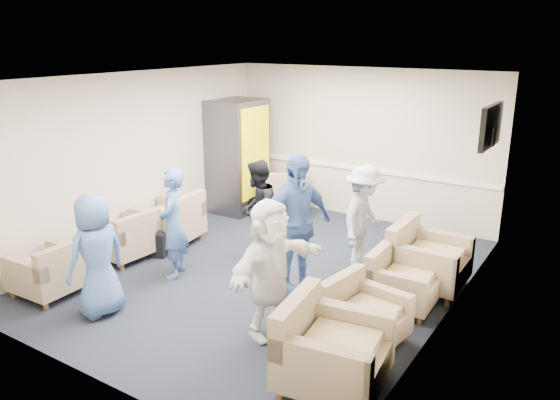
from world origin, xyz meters
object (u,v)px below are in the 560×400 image
Objects in this scene: person_back_left at (258,211)px; armchair_left_far at (172,223)px; armchair_right_near at (328,352)px; armchair_right_far at (425,261)px; armchair_right_midnear at (361,316)px; person_mid_left at (173,223)px; armchair_left_mid at (127,239)px; armchair_corner at (285,195)px; armchair_left_near at (52,272)px; vending_machine at (238,156)px; person_front_left at (97,255)px; person_front_right at (271,268)px; person_back_right at (363,218)px; person_mid_right at (296,224)px; armchair_right_midfar at (399,283)px.

armchair_left_far is at bearing -96.24° from person_back_left.
armchair_right_near is 2.62m from armchair_right_far.
person_mid_left is at bearing 94.69° from armchair_right_midnear.
armchair_left_mid is 0.70× the size of armchair_corner.
armchair_left_near is 0.96× the size of armchair_left_mid.
person_front_left is at bearing -75.54° from vending_machine.
armchair_right_midnear is 0.94× the size of armchair_right_far.
armchair_left_mid is 3.07m from person_front_right.
armchair_right_near reaches higher than armchair_left_far.
person_back_right is at bearing 120.98° from armchair_left_mid.
armchair_left_near is at bearing 147.53° from person_mid_right.
person_back_right reaches higher than armchair_right_near.
armchair_left_near is 4.41m from armchair_right_midfar.
person_mid_left is at bearing 103.86° from armchair_right_midfar.
armchair_right_near is (3.99, -1.14, 0.06)m from armchair_left_mid.
vending_machine is at bearing 37.56° from armchair_right_near.
vending_machine reaches higher than person_front_left.
person_front_right is (1.96, -0.55, 0.02)m from person_mid_left.
armchair_right_near is at bearing 97.79° from armchair_corner.
armchair_left_near is 0.67× the size of armchair_corner.
armchair_left_near is at bearing -8.37° from armchair_left_far.
armchair_left_near is at bearing 117.12° from armchair_right_midfar.
armchair_right_midfar is at bearing -27.20° from vending_machine.
armchair_right_midnear is at bearing -3.19° from armchair_right_near.
person_front_right is (-0.98, -1.38, 0.48)m from armchair_right_midfar.
vending_machine is (-4.05, 3.99, 0.68)m from armchair_right_near.
vending_machine is at bearing -174.97° from armchair_left_mid.
armchair_left_near is 1.03× the size of armchair_right_midfar.
armchair_corner is 3.30m from person_mid_right.
armchair_left_far is 3.93m from armchair_right_midnear.
person_front_right reaches higher than person_back_right.
person_front_left is 2.44m from person_mid_right.
armchair_right_near reaches higher than armchair_left_mid.
armchair_right_far is at bearing -18.51° from vending_machine.
person_back_left is (-2.28, 1.31, 0.45)m from armchair_right_midnear.
vending_machine is 4.33m from person_front_left.
person_back_left is (0.61, 1.12, -0.01)m from person_mid_left.
armchair_right_midfar is at bearing -134.75° from person_back_right.
armchair_left_far is at bearing 99.03° from armchair_right_far.
armchair_right_midfar is 0.85× the size of armchair_right_far.
person_back_left reaches higher than armchair_left_far.
armchair_left_mid is at bearing -88.72° from vending_machine.
armchair_left_near is 4.22m from person_back_right.
armchair_right_near is at bearing 77.73° from armchair_left_mid.
armchair_left_far is 1.15× the size of armchair_right_midnear.
person_mid_left reaches higher than armchair_left_mid.
person_mid_right is at bearing -41.32° from vending_machine.
armchair_corner is at bearing 155.10° from person_mid_left.
person_back_right is at bearing 82.68° from armchair_right_far.
armchair_left_mid reaches higher than armchair_right_midfar.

